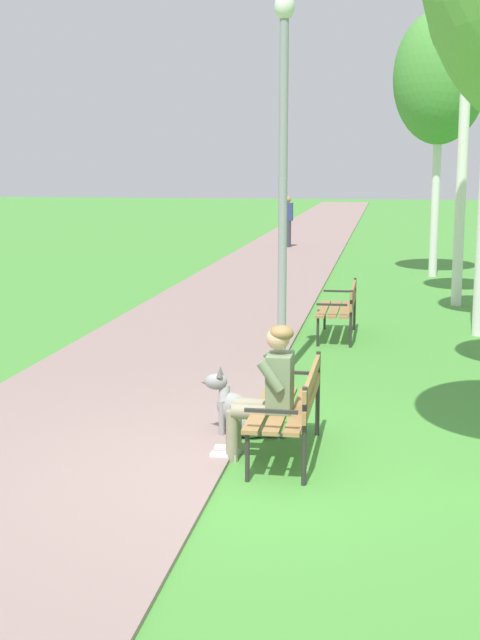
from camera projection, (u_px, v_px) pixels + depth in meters
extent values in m
plane|color=#478E38|center=(245.00, 477.00, 7.45)|extent=(120.00, 120.00, 0.00)
cube|color=gray|center=(304.00, 238.00, 31.03)|extent=(3.23, 60.00, 0.04)
cube|color=olive|center=(262.00, 408.00, 7.92)|extent=(0.14, 1.50, 0.04)
cube|color=olive|center=(281.00, 409.00, 7.89)|extent=(0.14, 1.50, 0.04)
cube|color=olive|center=(300.00, 410.00, 7.86)|extent=(0.14, 1.50, 0.04)
cube|color=olive|center=(312.00, 396.00, 7.82)|extent=(0.04, 1.50, 0.11)
cube|color=olive|center=(312.00, 376.00, 7.79)|extent=(0.04, 1.50, 0.11)
cylinder|color=#2D2B28|center=(269.00, 411.00, 8.64)|extent=(0.04, 0.04, 0.45)
cylinder|color=#2D2B28|center=(318.00, 394.00, 8.52)|extent=(0.04, 0.04, 0.85)
cube|color=#2D2B28|center=(290.00, 372.00, 8.53)|extent=(0.45, 0.04, 0.03)
cylinder|color=#2D2B28|center=(247.00, 456.00, 7.30)|extent=(0.04, 0.04, 0.45)
cylinder|color=#2D2B28|center=(304.00, 437.00, 7.18)|extent=(0.04, 0.04, 0.85)
cube|color=#2D2B28|center=(271.00, 411.00, 7.19)|extent=(0.45, 0.04, 0.03)
cube|color=olive|center=(323.00, 309.00, 13.36)|extent=(0.14, 1.50, 0.04)
cube|color=olive|center=(335.00, 309.00, 13.33)|extent=(0.14, 1.50, 0.04)
cube|color=olive|center=(346.00, 309.00, 13.30)|extent=(0.14, 1.50, 0.04)
cube|color=olive|center=(353.00, 301.00, 13.26)|extent=(0.04, 1.50, 0.11)
cube|color=olive|center=(353.00, 289.00, 13.23)|extent=(0.04, 1.50, 0.11)
cylinder|color=#2D2B28|center=(325.00, 315.00, 14.08)|extent=(0.04, 0.04, 0.45)
cylinder|color=#2D2B28|center=(355.00, 304.00, 13.96)|extent=(0.04, 0.04, 0.85)
cube|color=#2D2B28|center=(337.00, 291.00, 13.97)|extent=(0.45, 0.04, 0.03)
cylinder|color=#2D2B28|center=(318.00, 331.00, 12.74)|extent=(0.04, 0.04, 0.45)
cylinder|color=#2D2B28|center=(351.00, 319.00, 12.62)|extent=(0.04, 0.04, 0.85)
cube|color=#2D2B28|center=(332.00, 305.00, 12.63)|extent=(0.45, 0.04, 0.03)
cylinder|color=gray|center=(258.00, 406.00, 7.92)|extent=(0.42, 0.14, 0.14)
cylinder|color=gray|center=(236.00, 429.00, 8.00)|extent=(0.11, 0.11, 0.47)
cube|color=silver|center=(227.00, 450.00, 8.05)|extent=(0.24, 0.09, 0.07)
cylinder|color=gray|center=(255.00, 412.00, 7.73)|extent=(0.42, 0.14, 0.14)
cylinder|color=gray|center=(232.00, 436.00, 7.81)|extent=(0.11, 0.11, 0.47)
cube|color=silver|center=(223.00, 457.00, 7.86)|extent=(0.24, 0.09, 0.07)
cube|color=#6B7F5B|center=(280.00, 382.00, 7.75)|extent=(0.22, 0.36, 0.52)
cylinder|color=#6B7F5B|center=(276.00, 366.00, 7.93)|extent=(0.25, 0.09, 0.30)
cylinder|color=#6B7F5B|center=(270.00, 376.00, 7.54)|extent=(0.25, 0.09, 0.30)
sphere|color=tan|center=(278.00, 338.00, 7.68)|extent=(0.21, 0.21, 0.21)
ellipsoid|color=olive|center=(281.00, 333.00, 7.66)|extent=(0.22, 0.23, 0.14)
ellipsoid|color=gray|center=(251.00, 422.00, 8.50)|extent=(0.38, 0.31, 0.32)
ellipsoid|color=gray|center=(235.00, 409.00, 8.49)|extent=(0.52, 0.27, 0.48)
ellipsoid|color=#595959|center=(240.00, 405.00, 8.47)|extent=(0.37, 0.22, 0.27)
cylinder|color=gray|center=(223.00, 416.00, 8.57)|extent=(0.06, 0.06, 0.38)
cylinder|color=gray|center=(222.00, 420.00, 8.45)|extent=(0.06, 0.06, 0.38)
cylinder|color=gray|center=(224.00, 395.00, 8.47)|extent=(0.13, 0.18, 0.19)
ellipsoid|color=gray|center=(216.00, 382.00, 8.45)|extent=(0.23, 0.16, 0.16)
cone|color=#595959|center=(206.00, 382.00, 8.46)|extent=(0.11, 0.10, 0.09)
cone|color=#595959|center=(221.00, 371.00, 8.47)|extent=(0.06, 0.06, 0.09)
cone|color=#595959|center=(220.00, 373.00, 8.39)|extent=(0.06, 0.06, 0.09)
cylinder|color=gray|center=(271.00, 435.00, 8.51)|extent=(0.28, 0.07, 0.04)
cylinder|color=gray|center=(281.00, 364.00, 10.97)|extent=(0.20, 0.20, 0.30)
cylinder|color=gray|center=(283.00, 203.00, 10.61)|extent=(0.11, 0.11, 4.37)
ellipsoid|color=silver|center=(285.00, 6.00, 10.20)|extent=(0.24, 0.24, 0.32)
cylinder|color=silver|center=(462.00, 178.00, 16.04)|extent=(0.20, 0.20, 4.79)
ellipsoid|color=#569E42|center=(469.00, 3.00, 15.48)|extent=(1.50, 1.40, 2.37)
cylinder|color=silver|center=(435.00, 198.00, 20.37)|extent=(0.20, 0.20, 3.71)
ellipsoid|color=#4C933D|center=(440.00, 77.00, 19.88)|extent=(2.15, 2.15, 3.05)
cylinder|color=#383842|center=(288.00, 234.00, 27.55)|extent=(0.22, 0.22, 0.88)
cube|color=navy|center=(288.00, 212.00, 27.42)|extent=(0.32, 0.20, 0.56)
sphere|color=#A37556|center=(288.00, 199.00, 27.35)|extent=(0.20, 0.20, 0.20)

